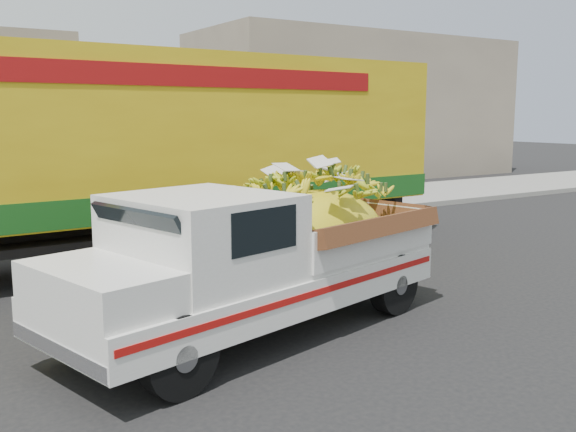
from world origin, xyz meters
TOP-DOWN VIEW (x-y plane):
  - ground at (0.00, 0.00)m, footprint 100.00×100.00m
  - curb at (0.00, 6.32)m, footprint 60.00×0.25m
  - sidewalk at (0.00, 8.42)m, footprint 60.00×4.00m
  - building_right at (14.00, 15.32)m, footprint 14.00×6.00m
  - pickup_truck at (0.24, -0.55)m, footprint 5.52×3.12m
  - semi_trailer at (0.18, 3.87)m, footprint 12.03×2.94m

SIDE VIEW (x-z plane):
  - ground at x=0.00m, z-range 0.00..0.00m
  - sidewalk at x=0.00m, z-range 0.00..0.14m
  - curb at x=0.00m, z-range 0.00..0.15m
  - pickup_truck at x=0.24m, z-range 0.07..1.90m
  - semi_trailer at x=0.18m, z-range 0.22..4.02m
  - building_right at x=14.00m, z-range 0.00..6.00m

